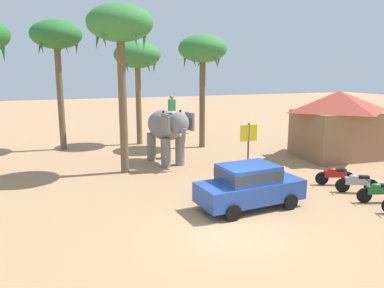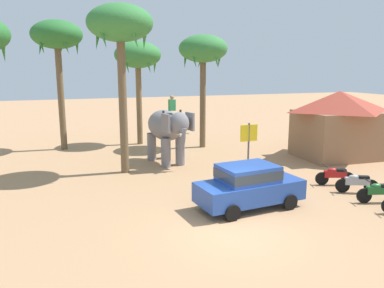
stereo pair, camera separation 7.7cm
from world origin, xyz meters
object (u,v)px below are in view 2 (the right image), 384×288
(motorcycle_fourth_in_row, at_px, (379,192))
(motorcycle_far_in_row, at_px, (357,182))
(motorcycle_end_of_row, at_px, (335,175))
(palm_tree_near_hut, at_px, (120,28))
(palm_tree_far_back, at_px, (203,52))
(palm_tree_leaning_seaward, at_px, (57,38))
(roadside_hut, at_px, (338,122))
(car_sedan_foreground, at_px, (249,185))
(elephant_with_mahout, at_px, (167,129))
(signboard_yellow, at_px, (249,136))
(palm_tree_left_of_road, at_px, (138,57))

(motorcycle_fourth_in_row, distance_m, motorcycle_far_in_row, 1.28)
(motorcycle_end_of_row, height_order, palm_tree_near_hut, palm_tree_near_hut)
(motorcycle_far_in_row, bearing_deg, palm_tree_far_back, 102.87)
(motorcycle_end_of_row, distance_m, palm_tree_leaning_seaward, 18.34)
(palm_tree_leaning_seaward, relative_size, roadside_hut, 1.58)
(car_sedan_foreground, relative_size, palm_tree_leaning_seaward, 0.51)
(motorcycle_far_in_row, xyz_separation_m, motorcycle_end_of_row, (-0.10, 1.24, 0.00))
(elephant_with_mahout, relative_size, signboard_yellow, 1.66)
(palm_tree_left_of_road, relative_size, palm_tree_leaning_seaward, 0.86)
(palm_tree_left_of_road, relative_size, roadside_hut, 1.35)
(motorcycle_far_in_row, distance_m, palm_tree_near_hut, 12.95)
(motorcycle_far_in_row, relative_size, palm_tree_left_of_road, 0.23)
(palm_tree_leaning_seaward, bearing_deg, roadside_hut, -28.11)
(motorcycle_far_in_row, xyz_separation_m, roadside_hut, (3.82, 5.72, 1.66))
(motorcycle_end_of_row, xyz_separation_m, palm_tree_near_hut, (-8.67, 5.52, 6.72))
(car_sedan_foreground, relative_size, elephant_with_mahout, 1.06)
(motorcycle_end_of_row, bearing_deg, palm_tree_leaning_seaward, 132.05)
(motorcycle_end_of_row, xyz_separation_m, palm_tree_leaning_seaward, (-11.44, 12.68, 6.69))
(palm_tree_left_of_road, bearing_deg, palm_tree_far_back, -34.04)
(motorcycle_end_of_row, bearing_deg, motorcycle_fourth_in_row, -89.97)
(motorcycle_far_in_row, height_order, palm_tree_near_hut, palm_tree_near_hut)
(palm_tree_leaning_seaward, height_order, roadside_hut, palm_tree_leaning_seaward)
(palm_tree_left_of_road, bearing_deg, palm_tree_leaning_seaward, -179.94)
(palm_tree_near_hut, xyz_separation_m, signboard_yellow, (6.58, -1.10, -5.50))
(motorcycle_fourth_in_row, xyz_separation_m, palm_tree_near_hut, (-8.67, 8.04, 6.72))
(motorcycle_end_of_row, relative_size, roadside_hut, 0.33)
(signboard_yellow, bearing_deg, motorcycle_end_of_row, -64.69)
(elephant_with_mahout, height_order, motorcycle_fourth_in_row, elephant_with_mahout)
(elephant_with_mahout, bearing_deg, car_sedan_foreground, -83.30)
(motorcycle_end_of_row, relative_size, palm_tree_near_hut, 0.21)
(motorcycle_fourth_in_row, bearing_deg, car_sedan_foreground, 165.67)
(motorcycle_fourth_in_row, relative_size, palm_tree_far_back, 0.23)
(car_sedan_foreground, bearing_deg, motorcycle_end_of_row, 13.09)
(palm_tree_near_hut, bearing_deg, motorcycle_far_in_row, -37.65)
(motorcycle_end_of_row, height_order, palm_tree_left_of_road, palm_tree_left_of_road)
(palm_tree_left_of_road, distance_m, roadside_hut, 13.66)
(palm_tree_near_hut, distance_m, palm_tree_far_back, 7.74)
(motorcycle_end_of_row, height_order, roadside_hut, roadside_hut)
(elephant_with_mahout, distance_m, motorcycle_fourth_in_row, 11.03)
(elephant_with_mahout, height_order, motorcycle_far_in_row, elephant_with_mahout)
(signboard_yellow, bearing_deg, car_sedan_foreground, -118.55)
(motorcycle_fourth_in_row, relative_size, palm_tree_leaning_seaward, 0.21)
(palm_tree_near_hut, xyz_separation_m, roadside_hut, (12.59, -1.04, -5.06))
(motorcycle_fourth_in_row, distance_m, motorcycle_end_of_row, 2.51)
(motorcycle_far_in_row, distance_m, palm_tree_far_back, 13.08)
(motorcycle_end_of_row, bearing_deg, motorcycle_far_in_row, -85.52)
(palm_tree_far_back, bearing_deg, motorcycle_fourth_in_row, -78.81)
(car_sedan_foreground, bearing_deg, palm_tree_left_of_road, 94.65)
(motorcycle_end_of_row, xyz_separation_m, palm_tree_left_of_road, (-6.28, 12.69, 5.57))
(signboard_yellow, bearing_deg, palm_tree_far_back, 94.09)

